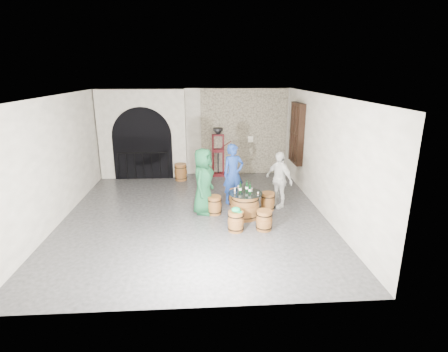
{
  "coord_description": "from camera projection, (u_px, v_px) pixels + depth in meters",
  "views": [
    {
      "loc": [
        0.21,
        -8.96,
        3.78
      ],
      "look_at": [
        0.81,
        0.11,
        1.05
      ],
      "focal_mm": 28.0,
      "sensor_mm": 36.0,
      "label": 1
    }
  ],
  "objects": [
    {
      "name": "barrel_stool_right",
      "position": [
        268.0,
        201.0,
        9.88
      ],
      "size": [
        0.41,
        0.41,
        0.51
      ],
      "color": "brown",
      "rests_on": "ground"
    },
    {
      "name": "wall_back",
      "position": [
        196.0,
        132.0,
        13.0
      ],
      "size": [
        8.0,
        0.0,
        8.0
      ],
      "primitive_type": "plane",
      "rotation": [
        1.57,
        0.0,
        0.0
      ],
      "color": "silver",
      "rests_on": "ground"
    },
    {
      "name": "tasting_glass_e",
      "position": [
        258.0,
        194.0,
        8.99
      ],
      "size": [
        0.05,
        0.05,
        0.1
      ],
      "primitive_type": null,
      "color": "#C05E25",
      "rests_on": "barrel_table"
    },
    {
      "name": "person_green",
      "position": [
        203.0,
        181.0,
        9.49
      ],
      "size": [
        0.85,
        1.04,
        1.83
      ],
      "primitive_type": "imported",
      "rotation": [
        0.0,
        0.0,
        1.22
      ],
      "color": "#134628",
      "rests_on": "ground"
    },
    {
      "name": "barrel_stool_near_right",
      "position": [
        264.0,
        220.0,
        8.62
      ],
      "size": [
        0.41,
        0.41,
        0.51
      ],
      "color": "brown",
      "rests_on": "ground"
    },
    {
      "name": "person_white",
      "position": [
        279.0,
        180.0,
        9.97
      ],
      "size": [
        0.87,
        1.01,
        1.63
      ],
      "primitive_type": "imported",
      "rotation": [
        0.0,
        0.0,
        -0.97
      ],
      "color": "silver",
      "rests_on": "ground"
    },
    {
      "name": "control_box",
      "position": [
        251.0,
        139.0,
        13.06
      ],
      "size": [
        0.18,
        0.1,
        0.22
      ],
      "primitive_type": "cube",
      "color": "silver",
      "rests_on": "wall_back"
    },
    {
      "name": "wine_bottle_left",
      "position": [
        240.0,
        188.0,
        9.19
      ],
      "size": [
        0.08,
        0.08,
        0.32
      ],
      "color": "black",
      "rests_on": "barrel_table"
    },
    {
      "name": "ground",
      "position": [
        195.0,
        214.0,
        9.63
      ],
      "size": [
        8.0,
        8.0,
        0.0
      ],
      "primitive_type": "plane",
      "color": "#2A2A2D",
      "rests_on": "ground"
    },
    {
      "name": "wall_left",
      "position": [
        57.0,
        160.0,
        8.95
      ],
      "size": [
        0.0,
        8.0,
        8.0
      ],
      "primitive_type": "plane",
      "rotation": [
        1.57,
        0.0,
        1.57
      ],
      "color": "silver",
      "rests_on": "ground"
    },
    {
      "name": "barrel_stool_left",
      "position": [
        214.0,
        205.0,
        9.59
      ],
      "size": [
        0.41,
        0.41,
        0.51
      ],
      "color": "brown",
      "rests_on": "ground"
    },
    {
      "name": "barrel_stool_near_left",
      "position": [
        236.0,
        221.0,
        8.56
      ],
      "size": [
        0.41,
        0.41,
        0.51
      ],
      "color": "brown",
      "rests_on": "ground"
    },
    {
      "name": "barrel_table",
      "position": [
        245.0,
        205.0,
        9.32
      ],
      "size": [
        0.91,
        0.91,
        0.7
      ],
      "color": "brown",
      "rests_on": "ground"
    },
    {
      "name": "shuttered_window",
      "position": [
        296.0,
        133.0,
        11.62
      ],
      "size": [
        0.23,
        1.1,
        2.0
      ],
      "color": "black",
      "rests_on": "wall_right"
    },
    {
      "name": "person_blue",
      "position": [
        233.0,
        174.0,
        10.24
      ],
      "size": [
        0.76,
        0.62,
        1.78
      ],
      "primitive_type": "imported",
      "rotation": [
        0.0,
        0.0,
        0.35
      ],
      "color": "navy",
      "rests_on": "ground"
    },
    {
      "name": "green_cap",
      "position": [
        236.0,
        210.0,
        8.47
      ],
      "size": [
        0.26,
        0.22,
        0.12
      ],
      "color": "#0E9A56",
      "rests_on": "barrel_stool_near_left"
    },
    {
      "name": "tasting_glass_a",
      "position": [
        235.0,
        191.0,
        9.18
      ],
      "size": [
        0.05,
        0.05,
        0.1
      ],
      "primitive_type": null,
      "color": "#C05E25",
      "rests_on": "barrel_table"
    },
    {
      "name": "ceiling",
      "position": [
        192.0,
        96.0,
        8.71
      ],
      "size": [
        8.0,
        8.0,
        0.0
      ],
      "primitive_type": "plane",
      "rotation": [
        3.14,
        0.0,
        0.0
      ],
      "color": "beige",
      "rests_on": "wall_back"
    },
    {
      "name": "tasting_glass_b",
      "position": [
        252.0,
        189.0,
        9.33
      ],
      "size": [
        0.05,
        0.05,
        0.1
      ],
      "primitive_type": null,
      "color": "#C05E25",
      "rests_on": "barrel_table"
    },
    {
      "name": "wine_bottle_right",
      "position": [
        247.0,
        187.0,
        9.3
      ],
      "size": [
        0.08,
        0.08,
        0.32
      ],
      "color": "black",
      "rests_on": "barrel_table"
    },
    {
      "name": "side_barrel",
      "position": [
        181.0,
        172.0,
        12.58
      ],
      "size": [
        0.45,
        0.45,
        0.6
      ],
      "rotation": [
        0.0,
        0.0,
        -0.34
      ],
      "color": "brown",
      "rests_on": "ground"
    },
    {
      "name": "arched_opening",
      "position": [
        143.0,
        135.0,
        12.63
      ],
      "size": [
        3.1,
        0.6,
        3.19
      ],
      "color": "silver",
      "rests_on": "ground"
    },
    {
      "name": "wine_bottle_center",
      "position": [
        250.0,
        189.0,
        9.11
      ],
      "size": [
        0.08,
        0.08,
        0.32
      ],
      "color": "black",
      "rests_on": "barrel_table"
    },
    {
      "name": "stone_facing_panel",
      "position": [
        244.0,
        132.0,
        13.05
      ],
      "size": [
        3.2,
        0.12,
        3.18
      ],
      "primitive_type": "cube",
      "color": "#9E957E",
      "rests_on": "ground"
    },
    {
      "name": "wall_front",
      "position": [
        189.0,
        220.0,
        5.35
      ],
      "size": [
        8.0,
        0.0,
        8.0
      ],
      "primitive_type": "plane",
      "rotation": [
        -1.57,
        0.0,
        0.0
      ],
      "color": "silver",
      "rests_on": "ground"
    },
    {
      "name": "wall_right",
      "position": [
        324.0,
        156.0,
        9.39
      ],
      "size": [
        0.0,
        8.0,
        8.0
      ],
      "primitive_type": "plane",
      "rotation": [
        1.57,
        0.0,
        -1.57
      ],
      "color": "silver",
      "rests_on": "ground"
    },
    {
      "name": "tasting_glass_d",
      "position": [
        250.0,
        189.0,
        9.35
      ],
      "size": [
        0.05,
        0.05,
        0.1
      ],
      "primitive_type": null,
      "color": "#C05E25",
      "rests_on": "barrel_table"
    },
    {
      "name": "corking_press",
      "position": [
        218.0,
        148.0,
        12.92
      ],
      "size": [
        0.74,
        0.42,
        1.8
      ],
      "rotation": [
        0.0,
        0.0,
        -0.04
      ],
      "color": "#4E0D13",
      "rests_on": "ground"
    },
    {
      "name": "tasting_glass_c",
      "position": [
        238.0,
        187.0,
        9.52
      ],
      "size": [
        0.05,
        0.05,
        0.1
      ],
      "primitive_type": null,
      "color": "#C05E25",
      "rests_on": "barrel_table"
    },
    {
      "name": "barrel_stool_far",
      "position": [
        236.0,
        198.0,
        10.15
      ],
      "size": [
        0.41,
        0.41,
        0.51
      ],
      "color": "brown",
      "rests_on": "ground"
    },
    {
      "name": "tasting_glass_f",
      "position": [
        235.0,
        190.0,
        9.32
      ],
      "size": [
        0.05,
        0.05,
        0.1
      ],
      "primitive_type": null,
      "color": "#C05E25",
      "rests_on": "barrel_table"
    }
  ]
}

